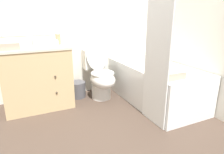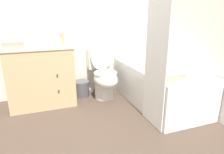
{
  "view_description": "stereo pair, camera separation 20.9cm",
  "coord_description": "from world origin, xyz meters",
  "px_view_note": "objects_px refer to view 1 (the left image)",
  "views": [
    {
      "loc": [
        -0.96,
        -1.38,
        1.27
      ],
      "look_at": [
        0.06,
        0.78,
        0.52
      ],
      "focal_mm": 32.0,
      "sensor_mm": 36.0,
      "label": 1
    },
    {
      "loc": [
        -0.76,
        -1.46,
        1.27
      ],
      "look_at": [
        0.06,
        0.78,
        0.52
      ],
      "focal_mm": 32.0,
      "sensor_mm": 36.0,
      "label": 2
    }
  ],
  "objects_px": {
    "vanity_cabinet": "(37,77)",
    "wastebasket": "(78,89)",
    "bath_towel_folded": "(171,75)",
    "sink_faucet": "(32,42)",
    "soap_dispenser": "(58,39)",
    "bathtub": "(153,83)",
    "hand_towel_folded": "(9,46)",
    "tissue_box": "(52,43)",
    "toilet": "(100,76)"
  },
  "relations": [
    {
      "from": "vanity_cabinet",
      "to": "bath_towel_folded",
      "type": "height_order",
      "value": "vanity_cabinet"
    },
    {
      "from": "soap_dispenser",
      "to": "vanity_cabinet",
      "type": "bearing_deg",
      "value": -171.18
    },
    {
      "from": "sink_faucet",
      "to": "tissue_box",
      "type": "height_order",
      "value": "sink_faucet"
    },
    {
      "from": "hand_towel_folded",
      "to": "bath_towel_folded",
      "type": "relative_size",
      "value": 0.87
    },
    {
      "from": "wastebasket",
      "to": "hand_towel_folded",
      "type": "relative_size",
      "value": 1.04
    },
    {
      "from": "vanity_cabinet",
      "to": "wastebasket",
      "type": "height_order",
      "value": "vanity_cabinet"
    },
    {
      "from": "vanity_cabinet",
      "to": "wastebasket",
      "type": "relative_size",
      "value": 3.58
    },
    {
      "from": "toilet",
      "to": "tissue_box",
      "type": "relative_size",
      "value": 6.13
    },
    {
      "from": "toilet",
      "to": "bath_towel_folded",
      "type": "bearing_deg",
      "value": -65.69
    },
    {
      "from": "vanity_cabinet",
      "to": "wastebasket",
      "type": "bearing_deg",
      "value": 8.49
    },
    {
      "from": "sink_faucet",
      "to": "hand_towel_folded",
      "type": "height_order",
      "value": "sink_faucet"
    },
    {
      "from": "toilet",
      "to": "hand_towel_folded",
      "type": "relative_size",
      "value": 3.72
    },
    {
      "from": "vanity_cabinet",
      "to": "toilet",
      "type": "bearing_deg",
      "value": -4.93
    },
    {
      "from": "soap_dispenser",
      "to": "bath_towel_folded",
      "type": "height_order",
      "value": "soap_dispenser"
    },
    {
      "from": "sink_faucet",
      "to": "bath_towel_folded",
      "type": "height_order",
      "value": "sink_faucet"
    },
    {
      "from": "toilet",
      "to": "sink_faucet",
      "type": "bearing_deg",
      "value": 163.0
    },
    {
      "from": "toilet",
      "to": "tissue_box",
      "type": "bearing_deg",
      "value": 176.03
    },
    {
      "from": "toilet",
      "to": "wastebasket",
      "type": "relative_size",
      "value": 3.57
    },
    {
      "from": "soap_dispenser",
      "to": "hand_towel_folded",
      "type": "bearing_deg",
      "value": -161.86
    },
    {
      "from": "vanity_cabinet",
      "to": "soap_dispenser",
      "type": "bearing_deg",
      "value": 8.82
    },
    {
      "from": "tissue_box",
      "to": "hand_towel_folded",
      "type": "height_order",
      "value": "tissue_box"
    },
    {
      "from": "vanity_cabinet",
      "to": "tissue_box",
      "type": "relative_size",
      "value": 6.15
    },
    {
      "from": "bath_towel_folded",
      "to": "wastebasket",
      "type": "bearing_deg",
      "value": 123.4
    },
    {
      "from": "tissue_box",
      "to": "wastebasket",
      "type": "bearing_deg",
      "value": 18.86
    },
    {
      "from": "sink_faucet",
      "to": "hand_towel_folded",
      "type": "xyz_separation_m",
      "value": [
        -0.29,
        -0.35,
        0.01
      ]
    },
    {
      "from": "vanity_cabinet",
      "to": "toilet",
      "type": "height_order",
      "value": "toilet"
    },
    {
      "from": "toilet",
      "to": "tissue_box",
      "type": "height_order",
      "value": "tissue_box"
    },
    {
      "from": "sink_faucet",
      "to": "wastebasket",
      "type": "height_order",
      "value": "sink_faucet"
    },
    {
      "from": "vanity_cabinet",
      "to": "bathtub",
      "type": "bearing_deg",
      "value": -18.0
    },
    {
      "from": "bathtub",
      "to": "wastebasket",
      "type": "height_order",
      "value": "bathtub"
    },
    {
      "from": "vanity_cabinet",
      "to": "toilet",
      "type": "distance_m",
      "value": 0.91
    },
    {
      "from": "wastebasket",
      "to": "vanity_cabinet",
      "type": "bearing_deg",
      "value": -171.51
    },
    {
      "from": "bath_towel_folded",
      "to": "vanity_cabinet",
      "type": "bearing_deg",
      "value": 140.9
    },
    {
      "from": "soap_dispenser",
      "to": "bath_towel_folded",
      "type": "distance_m",
      "value": 1.6
    },
    {
      "from": "sink_faucet",
      "to": "toilet",
      "type": "bearing_deg",
      "value": -17.0
    },
    {
      "from": "sink_faucet",
      "to": "soap_dispenser",
      "type": "height_order",
      "value": "soap_dispenser"
    },
    {
      "from": "vanity_cabinet",
      "to": "tissue_box",
      "type": "xyz_separation_m",
      "value": [
        0.23,
        -0.03,
        0.46
      ]
    },
    {
      "from": "wastebasket",
      "to": "bath_towel_folded",
      "type": "distance_m",
      "value": 1.52
    },
    {
      "from": "bathtub",
      "to": "tissue_box",
      "type": "bearing_deg",
      "value": 160.31
    },
    {
      "from": "bath_towel_folded",
      "to": "sink_faucet",
      "type": "bearing_deg",
      "value": 136.25
    },
    {
      "from": "vanity_cabinet",
      "to": "bathtub",
      "type": "xyz_separation_m",
      "value": [
        1.59,
        -0.52,
        -0.16
      ]
    },
    {
      "from": "vanity_cabinet",
      "to": "bath_towel_folded",
      "type": "distance_m",
      "value": 1.78
    },
    {
      "from": "toilet",
      "to": "bathtub",
      "type": "distance_m",
      "value": 0.82
    },
    {
      "from": "bathtub",
      "to": "tissue_box",
      "type": "distance_m",
      "value": 1.57
    },
    {
      "from": "soap_dispenser",
      "to": "bath_towel_folded",
      "type": "bearing_deg",
      "value": -48.25
    },
    {
      "from": "tissue_box",
      "to": "soap_dispenser",
      "type": "xyz_separation_m",
      "value": [
        0.1,
        0.08,
        0.04
      ]
    },
    {
      "from": "wastebasket",
      "to": "tissue_box",
      "type": "distance_m",
      "value": 0.86
    },
    {
      "from": "bathtub",
      "to": "hand_towel_folded",
      "type": "bearing_deg",
      "value": 168.98
    },
    {
      "from": "bathtub",
      "to": "sink_faucet",
      "type": "bearing_deg",
      "value": 155.78
    },
    {
      "from": "bathtub",
      "to": "wastebasket",
      "type": "bearing_deg",
      "value": 149.14
    }
  ]
}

